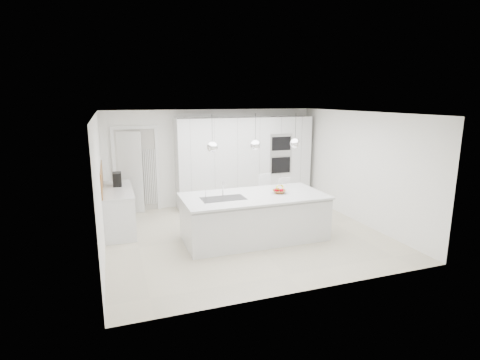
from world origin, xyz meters
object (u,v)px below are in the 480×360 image
object	(u,v)px
espresso_machine	(117,179)
bar_stool_left	(267,198)
fruit_bowl	(279,192)
island_base	(255,218)
bar_stool_right	(286,200)

from	to	relation	value
espresso_machine	bar_stool_left	size ratio (longest dim) A/B	0.28
fruit_bowl	bar_stool_left	size ratio (longest dim) A/B	0.25
bar_stool_left	espresso_machine	bearing A→B (deg)	149.47
fruit_bowl	bar_stool_left	distance (m)	1.05
fruit_bowl	island_base	bearing A→B (deg)	-177.63
island_base	fruit_bowl	distance (m)	0.74
espresso_machine	bar_stool_right	size ratio (longest dim) A/B	0.31
espresso_machine	bar_stool_right	bearing A→B (deg)	-11.75
island_base	bar_stool_right	bearing A→B (deg)	37.77
bar_stool_left	bar_stool_right	xyz separation A→B (m)	(0.45, -0.11, -0.05)
bar_stool_left	bar_stool_right	bearing A→B (deg)	-30.58
fruit_bowl	espresso_machine	world-z (taller)	espresso_machine
fruit_bowl	bar_stool_right	world-z (taller)	bar_stool_right
fruit_bowl	bar_stool_left	bearing A→B (deg)	81.19
fruit_bowl	espresso_machine	bearing A→B (deg)	150.23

